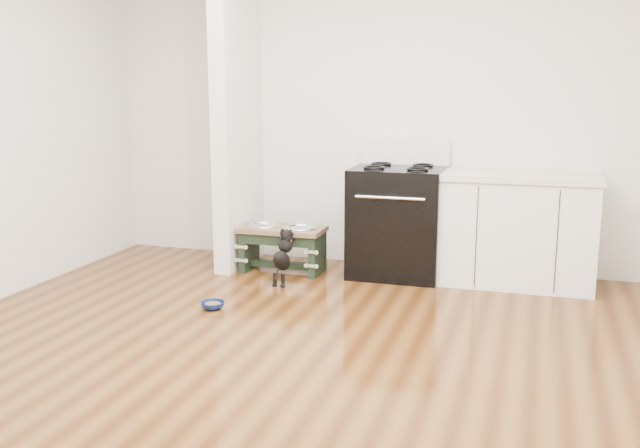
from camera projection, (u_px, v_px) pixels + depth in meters
The scene contains 8 objects.
ground at pixel (283, 365), 4.17m from camera, with size 5.00×5.00×0.00m, color #42210B.
room_shell at pixel (280, 83), 3.85m from camera, with size 5.00×5.00×5.00m.
partition_wall at pixel (237, 114), 6.21m from camera, with size 0.15×0.80×2.70m, color silver.
oven_range at pixel (398, 220), 6.02m from camera, with size 0.76×0.69×1.14m.
cabinet_run at pixel (518, 229), 5.76m from camera, with size 1.24×0.64×0.91m.
dog_feeder at pixel (282, 240), 6.14m from camera, with size 0.72×0.38×0.41m.
puppy at pixel (283, 255), 5.81m from camera, with size 0.13×0.37×0.44m.
floor_bowl at pixel (213, 305), 5.18m from camera, with size 0.23×0.23×0.05m.
Camera 1 is at (1.37, -3.68, 1.63)m, focal length 40.00 mm.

